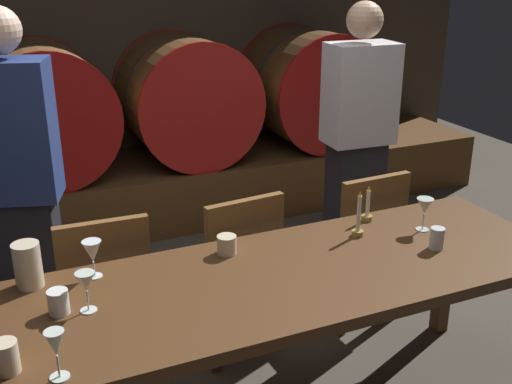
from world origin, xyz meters
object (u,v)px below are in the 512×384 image
at_px(wine_barrel_center_right, 186,99).
at_px(wine_glass_center_left, 86,283).
at_px(chair_right, 360,240).
at_px(wine_glass_far_left, 55,345).
at_px(wine_barrel_far_right, 309,87).
at_px(pitcher, 28,265).
at_px(wine_glass_center_right, 92,252).
at_px(wine_glass_far_right, 425,207).
at_px(cup_far_right, 437,238).
at_px(candle_left, 358,223).
at_px(cup_far_left, 6,357).
at_px(cup_center_left, 58,302).
at_px(candle_right, 367,211).
at_px(dining_table, 294,288).
at_px(guest_right, 357,150).
at_px(chair_center, 235,266).
at_px(wine_barrel_center_left, 43,112).
at_px(cup_center_right, 227,245).
at_px(chair_left, 105,291).
at_px(guest_left, 20,187).

height_order(wine_barrel_center_right, wine_glass_center_left, wine_barrel_center_right).
relative_size(chair_right, wine_glass_far_left, 5.45).
distance_m(wine_barrel_far_right, pitcher, 3.23).
relative_size(wine_glass_center_right, wine_glass_far_right, 1.00).
height_order(wine_glass_center_right, cup_far_right, wine_glass_center_right).
bearing_deg(pitcher, wine_glass_center_right, -5.96).
bearing_deg(wine_glass_center_left, cup_far_right, -3.90).
distance_m(candle_left, wine_glass_center_right, 1.15).
distance_m(candle_left, cup_far_right, 0.34).
height_order(pitcher, cup_far_left, pitcher).
xyz_separation_m(chair_right, cup_center_left, (-1.62, -0.55, 0.31)).
distance_m(chair_right, candle_right, 0.47).
relative_size(dining_table, guest_right, 1.36).
relative_size(wine_barrel_far_right, candle_right, 5.36).
relative_size(chair_center, cup_far_left, 8.43).
bearing_deg(wine_barrel_center_left, wine_glass_far_right, -59.74).
xyz_separation_m(candle_right, wine_glass_far_left, (-1.49, -0.62, 0.07)).
bearing_deg(wine_glass_center_left, pitcher, 122.50).
xyz_separation_m(chair_right, wine_glass_center_left, (-1.52, -0.58, 0.38)).
xyz_separation_m(candle_left, cup_center_right, (-0.60, 0.07, -0.02)).
relative_size(candle_left, cup_center_left, 2.42).
bearing_deg(chair_left, wine_barrel_far_right, -135.47).
relative_size(wine_barrel_center_left, wine_barrel_center_right, 1.00).
xyz_separation_m(chair_center, guest_left, (-0.92, 0.45, 0.40)).
xyz_separation_m(wine_glass_center_left, cup_center_left, (-0.10, 0.03, -0.07)).
distance_m(wine_barrel_center_right, dining_table, 2.53).
height_order(chair_center, cup_far_right, chair_center).
distance_m(pitcher, cup_center_left, 0.26).
distance_m(guest_right, wine_glass_center_left, 1.95).
xyz_separation_m(chair_right, pitcher, (-1.69, -0.31, 0.36)).
distance_m(candle_left, wine_glass_far_left, 1.44).
bearing_deg(wine_glass_far_right, wine_barrel_center_left, 120.26).
relative_size(guest_right, wine_glass_far_right, 11.07).
bearing_deg(chair_right, wine_barrel_far_right, -112.81).
bearing_deg(chair_left, dining_table, 138.37).
distance_m(wine_barrel_far_right, chair_center, 2.40).
bearing_deg(wine_barrel_far_right, wine_glass_far_left, -130.04).
height_order(dining_table, cup_far_right, cup_far_right).
distance_m(wine_barrel_far_right, guest_left, 2.75).
distance_m(dining_table, chair_center, 0.63).
height_order(dining_table, wine_glass_center_right, wine_glass_center_right).
height_order(wine_glass_far_left, wine_glass_center_left, wine_glass_far_left).
bearing_deg(pitcher, wine_glass_far_left, -87.54).
bearing_deg(chair_right, guest_right, -119.62).
bearing_deg(candle_right, wine_glass_far_left, -157.50).
bearing_deg(dining_table, guest_right, 47.11).
relative_size(wine_barrel_far_right, guest_left, 0.54).
distance_m(dining_table, cup_center_right, 0.34).
bearing_deg(wine_barrel_center_right, cup_far_right, -83.64).
bearing_deg(cup_far_left, candle_left, 14.88).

